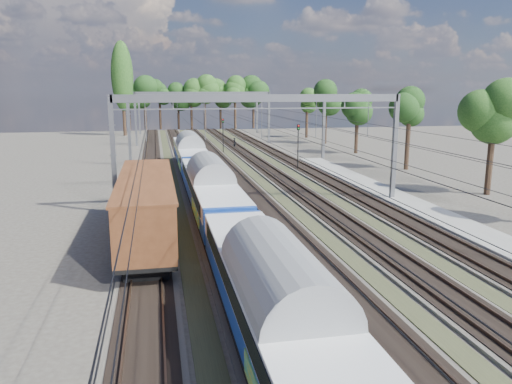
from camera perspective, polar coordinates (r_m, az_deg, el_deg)
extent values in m
cube|color=#47423A|center=(54.72, -11.95, 1.60)|extent=(3.00, 130.00, 0.15)
cube|color=black|center=(54.70, -11.95, 1.70)|extent=(2.50, 130.00, 0.06)
cube|color=#473326|center=(54.70, -12.71, 1.78)|extent=(0.08, 130.00, 0.14)
cube|color=#473326|center=(54.68, -11.20, 1.84)|extent=(0.08, 130.00, 0.14)
cube|color=#47423A|center=(54.84, -7.24, 1.79)|extent=(3.00, 130.00, 0.15)
cube|color=black|center=(54.83, -7.25, 1.89)|extent=(2.50, 130.00, 0.06)
cube|color=#473326|center=(54.77, -8.00, 1.96)|extent=(0.08, 130.00, 0.14)
cube|color=#473326|center=(54.87, -6.50, 2.02)|extent=(0.08, 130.00, 0.14)
cube|color=#47423A|center=(55.34, -2.59, 1.96)|extent=(3.00, 130.00, 0.15)
cube|color=black|center=(55.32, -2.59, 2.05)|extent=(2.50, 130.00, 0.06)
cube|color=#473326|center=(55.20, -3.33, 2.13)|extent=(0.08, 130.00, 0.14)
cube|color=#473326|center=(55.42, -1.86, 2.18)|extent=(0.08, 130.00, 0.14)
cube|color=#47423A|center=(56.19, 1.95, 2.11)|extent=(3.00, 130.00, 0.15)
cube|color=black|center=(56.17, 1.95, 2.20)|extent=(2.50, 130.00, 0.06)
cube|color=#473326|center=(56.00, 1.24, 2.28)|extent=(0.08, 130.00, 0.14)
cube|color=#473326|center=(56.32, 2.67, 2.33)|extent=(0.08, 130.00, 0.14)
cube|color=#47423A|center=(57.38, 6.33, 2.24)|extent=(3.00, 130.00, 0.15)
cube|color=black|center=(57.36, 6.33, 2.34)|extent=(2.50, 130.00, 0.06)
cube|color=#473326|center=(57.13, 5.65, 2.42)|extent=(0.08, 130.00, 0.14)
cube|color=#473326|center=(57.57, 7.02, 2.46)|extent=(0.08, 130.00, 0.14)
cube|color=#363623|center=(54.74, -9.59, 1.65)|extent=(1.10, 130.00, 0.05)
cube|color=#363623|center=(55.05, -4.91, 1.82)|extent=(1.10, 130.00, 0.05)
cube|color=#363623|center=(55.73, -0.30, 1.98)|extent=(1.10, 130.00, 0.05)
cube|color=#363623|center=(56.75, 4.16, 2.13)|extent=(1.10, 130.00, 0.05)
cube|color=gray|center=(36.51, 22.93, -3.93)|extent=(3.00, 70.00, 0.30)
cube|color=slate|center=(39.35, -16.00, 4.08)|extent=(0.35, 0.35, 9.00)
cube|color=slate|center=(43.93, 15.54, 4.85)|extent=(0.35, 0.35, 9.00)
cube|color=slate|center=(39.80, 0.67, 10.67)|extent=(23.00, 0.35, 0.60)
cube|color=slate|center=(87.12, -13.60, 8.11)|extent=(0.35, 0.35, 9.00)
cube|color=slate|center=(89.28, 1.48, 8.51)|extent=(0.35, 0.35, 9.00)
cube|color=slate|center=(87.32, -6.03, 11.13)|extent=(23.00, 0.35, 0.60)
cube|color=slate|center=(64.20, -14.29, 6.71)|extent=(0.35, 0.35, 8.50)
cube|color=slate|center=(109.09, -13.19, 8.64)|extent=(0.35, 0.35, 8.50)
cube|color=slate|center=(67.82, 7.74, 7.20)|extent=(0.35, 0.35, 8.50)
cube|color=slate|center=(111.25, 0.10, 9.00)|extent=(0.35, 0.35, 8.50)
cylinder|color=black|center=(54.06, -12.19, 7.27)|extent=(0.03, 130.00, 0.03)
cylinder|color=black|center=(54.00, -12.24, 8.44)|extent=(0.03, 130.00, 0.03)
cylinder|color=black|center=(54.19, -7.39, 7.45)|extent=(0.03, 130.00, 0.03)
cylinder|color=black|center=(54.12, -7.42, 8.61)|extent=(0.03, 130.00, 0.03)
cylinder|color=black|center=(54.69, -2.64, 7.57)|extent=(0.03, 130.00, 0.03)
cylinder|color=black|center=(54.62, -2.65, 8.72)|extent=(0.03, 130.00, 0.03)
cylinder|color=black|center=(55.55, 1.99, 7.64)|extent=(0.03, 130.00, 0.03)
cylinder|color=black|center=(55.48, 2.00, 8.77)|extent=(0.03, 130.00, 0.03)
cylinder|color=black|center=(56.75, 6.46, 7.66)|extent=(0.03, 130.00, 0.03)
cylinder|color=black|center=(56.69, 6.48, 8.76)|extent=(0.03, 130.00, 0.03)
cylinder|color=black|center=(120.96, -14.28, 8.28)|extent=(0.56, 0.56, 6.08)
sphere|color=#1B3613|center=(120.81, -14.39, 10.58)|extent=(4.69, 4.69, 4.69)
cylinder|color=black|center=(122.94, -12.51, 8.40)|extent=(0.56, 0.56, 6.05)
sphere|color=#1B3613|center=(122.78, -12.61, 10.66)|extent=(4.09, 4.09, 4.09)
cylinder|color=black|center=(121.40, -10.49, 8.35)|extent=(0.56, 0.56, 5.65)
sphere|color=#1B3613|center=(121.24, -10.57, 10.49)|extent=(4.42, 4.42, 4.42)
cylinder|color=black|center=(120.30, -8.78, 8.55)|extent=(0.56, 0.56, 6.37)
sphere|color=#1B3613|center=(120.14, -8.85, 10.98)|extent=(4.47, 4.47, 4.47)
cylinder|color=black|center=(122.76, -7.25, 8.47)|extent=(0.56, 0.56, 5.59)
sphere|color=#1B3613|center=(122.61, -7.31, 10.56)|extent=(4.00, 4.00, 4.00)
cylinder|color=black|center=(122.60, -5.40, 8.74)|extent=(0.56, 0.56, 6.56)
sphere|color=#1B3613|center=(122.45, -5.44, 11.19)|extent=(5.48, 5.48, 5.48)
cylinder|color=black|center=(122.68, -3.93, 8.82)|extent=(0.56, 0.56, 6.79)
sphere|color=#1B3613|center=(122.54, -3.96, 11.36)|extent=(5.42, 5.42, 5.42)
cylinder|color=black|center=(123.88, -2.44, 8.92)|extent=(0.56, 0.56, 7.07)
sphere|color=#1B3613|center=(123.74, -2.46, 11.54)|extent=(4.53, 4.53, 4.53)
cylinder|color=black|center=(124.90, -0.90, 8.69)|extent=(0.56, 0.56, 5.89)
sphere|color=#1B3613|center=(124.74, -0.91, 10.85)|extent=(4.28, 4.28, 4.28)
cylinder|color=black|center=(49.29, 23.79, 3.57)|extent=(0.56, 0.56, 6.59)
sphere|color=#1B3613|center=(48.92, 24.30, 9.68)|extent=(4.69, 4.69, 4.69)
cylinder|color=black|center=(62.02, 16.77, 4.97)|extent=(0.56, 0.56, 5.40)
sphere|color=#1B3613|center=(61.71, 17.01, 8.96)|extent=(4.65, 4.65, 4.65)
cylinder|color=black|center=(73.94, 12.02, 6.76)|extent=(0.56, 0.56, 6.81)
sphere|color=#1B3613|center=(73.70, 12.21, 10.97)|extent=(4.13, 4.13, 4.13)
cylinder|color=black|center=(86.21, 7.98, 7.13)|extent=(0.56, 0.56, 5.54)
sphere|color=#1B3613|center=(85.99, 8.07, 10.08)|extent=(3.30, 3.30, 3.30)
cylinder|color=black|center=(100.90, 5.15, 8.00)|extent=(0.56, 0.56, 6.11)
sphere|color=#1B3613|center=(100.72, 5.20, 10.78)|extent=(4.41, 4.41, 4.41)
cylinder|color=black|center=(107.11, -14.94, 10.52)|extent=(0.70, 0.70, 16.00)
ellipsoid|color=#184717|center=(107.13, -15.06, 12.66)|extent=(4.40, 4.40, 14.08)
cube|color=black|center=(24.03, -1.53, -9.84)|extent=(2.07, 3.10, 0.83)
cube|color=#10369A|center=(16.91, 2.76, -13.75)|extent=(2.89, 20.67, 1.96)
cube|color=silver|center=(16.70, 2.78, -12.15)|extent=(2.98, 19.85, 0.98)
cube|color=black|center=(17.10, 7.76, -11.66)|extent=(0.04, 17.57, 0.72)
cylinder|color=gray|center=(16.51, 2.80, -10.67)|extent=(2.94, 20.67, 2.94)
cube|color=black|center=(30.39, -3.74, -5.22)|extent=(2.07, 3.10, 0.83)
cube|color=black|center=(44.36, -6.24, 0.13)|extent=(2.07, 3.10, 0.83)
cube|color=#10369A|center=(36.99, -5.27, 0.29)|extent=(2.89, 20.67, 1.96)
cube|color=silver|center=(36.89, -5.28, 1.07)|extent=(2.98, 19.85, 0.98)
cube|color=black|center=(37.08, -2.98, 1.16)|extent=(0.04, 17.57, 0.72)
cube|color=yellow|center=(32.69, -4.39, -2.14)|extent=(3.00, 5.79, 0.72)
cylinder|color=gray|center=(36.81, -5.30, 1.79)|extent=(2.94, 20.67, 2.94)
cube|color=black|center=(51.02, -6.94, 1.62)|extent=(2.07, 3.10, 0.83)
cube|color=black|center=(65.29, -7.95, 3.78)|extent=(2.07, 3.10, 0.83)
cube|color=#10369A|center=(57.93, -7.55, 4.35)|extent=(2.89, 20.67, 1.96)
cube|color=silver|center=(57.87, -7.56, 4.85)|extent=(2.98, 19.85, 0.98)
cube|color=black|center=(57.99, -6.08, 4.90)|extent=(0.04, 17.57, 0.72)
cube|color=yellow|center=(53.51, -7.20, 3.20)|extent=(3.00, 5.79, 0.72)
cylinder|color=gray|center=(57.82, -7.57, 5.31)|extent=(2.94, 20.67, 2.94)
cube|color=black|center=(26.47, -12.38, -8.09)|extent=(2.23, 2.89, 0.78)
cube|color=black|center=(36.92, -12.15, -2.43)|extent=(2.23, 2.89, 0.78)
cube|color=black|center=(31.52, -12.28, -3.92)|extent=(3.00, 15.58, 0.22)
cube|color=#532C16|center=(31.15, -12.41, -1.16)|extent=(3.00, 15.58, 2.89)
cube|color=#532C16|center=(30.86, -12.53, 1.56)|extent=(3.23, 15.58, 0.13)
imported|color=black|center=(81.75, -2.45, 5.63)|extent=(0.58, 0.71, 1.67)
cylinder|color=black|center=(74.76, -3.78, 6.16)|extent=(0.13, 0.13, 4.53)
cube|color=black|center=(74.56, -3.81, 8.13)|extent=(0.36, 0.27, 0.63)
sphere|color=red|center=(74.44, -3.80, 8.27)|extent=(0.14, 0.14, 0.14)
sphere|color=#0C9919|center=(74.45, -3.79, 8.02)|extent=(0.14, 0.14, 0.14)
cylinder|color=black|center=(59.02, 4.81, 4.78)|extent=(0.13, 0.13, 4.73)
cube|color=black|center=(58.76, 4.86, 7.39)|extent=(0.36, 0.26, 0.66)
sphere|color=red|center=(58.63, 4.90, 7.56)|extent=(0.15, 0.15, 0.15)
sphere|color=#0C9919|center=(58.65, 4.89, 7.24)|extent=(0.15, 0.15, 0.15)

